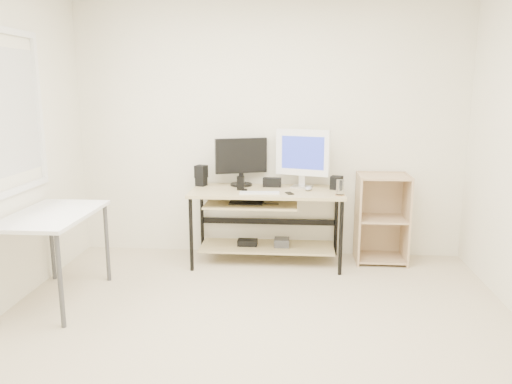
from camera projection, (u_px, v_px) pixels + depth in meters
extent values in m
cube|color=beige|center=(253.00, 345.00, 3.45)|extent=(4.00, 4.00, 0.01)
cube|color=white|center=(269.00, 131.00, 5.14)|extent=(4.00, 0.01, 2.60)
cube|color=white|center=(185.00, 270.00, 1.23)|extent=(4.00, 0.01, 2.60)
cube|color=white|center=(5.00, 113.00, 3.87)|extent=(0.01, 1.00, 1.20)
cube|color=tan|center=(267.00, 192.00, 4.92)|extent=(1.50, 0.65, 0.03)
cube|color=tan|center=(251.00, 204.00, 4.90)|extent=(0.90, 0.49, 0.02)
cube|color=tan|center=(267.00, 247.00, 5.08)|extent=(1.35, 0.46, 0.02)
cube|color=black|center=(246.00, 202.00, 4.90)|extent=(0.33, 0.22, 0.01)
cylinder|color=black|center=(272.00, 204.00, 4.83)|extent=(0.14, 0.01, 0.01)
cube|color=#404043|center=(282.00, 242.00, 5.06)|extent=(0.15, 0.15, 0.08)
cube|color=black|center=(248.00, 242.00, 5.09)|extent=(0.20, 0.12, 0.06)
cylinder|color=black|center=(191.00, 235.00, 4.77)|extent=(0.04, 0.04, 0.72)
cylinder|color=black|center=(202.00, 219.00, 5.32)|extent=(0.04, 0.04, 0.72)
cylinder|color=black|center=(341.00, 238.00, 4.66)|extent=(0.04, 0.04, 0.72)
cylinder|color=black|center=(336.00, 222.00, 5.22)|extent=(0.04, 0.04, 0.72)
cube|color=white|center=(52.00, 215.00, 4.01)|extent=(0.60, 1.00, 0.03)
cylinder|color=#404043|center=(52.00, 242.00, 4.56)|extent=(0.04, 0.04, 0.72)
cylinder|color=#404043|center=(60.00, 281.00, 3.62)|extent=(0.04, 0.04, 0.72)
cylinder|color=#404043|center=(107.00, 243.00, 4.52)|extent=(0.04, 0.04, 0.72)
cube|color=tan|center=(358.00, 218.00, 5.03)|extent=(0.02, 0.40, 0.90)
cube|color=tan|center=(406.00, 219.00, 4.99)|extent=(0.02, 0.40, 0.90)
cube|color=tan|center=(379.00, 214.00, 5.19)|extent=(0.50, 0.02, 0.90)
cube|color=tan|center=(380.00, 257.00, 5.09)|extent=(0.46, 0.38, 0.02)
cube|color=tan|center=(382.00, 219.00, 5.01)|extent=(0.46, 0.38, 0.02)
cube|color=tan|center=(384.00, 177.00, 4.92)|extent=(0.46, 0.38, 0.02)
cylinder|color=black|center=(241.00, 185.00, 5.14)|extent=(0.22, 0.22, 0.02)
cylinder|color=black|center=(241.00, 178.00, 5.12)|extent=(0.05, 0.05, 0.11)
cube|color=black|center=(241.00, 156.00, 5.08)|extent=(0.52, 0.23, 0.36)
cube|color=black|center=(241.00, 156.00, 5.05)|extent=(0.43, 0.16, 0.28)
cube|color=silver|center=(302.00, 187.00, 5.05)|extent=(0.20, 0.17, 0.02)
cylinder|color=silver|center=(302.00, 180.00, 5.03)|extent=(0.05, 0.05, 0.11)
cube|color=white|center=(303.00, 153.00, 4.98)|extent=(0.54, 0.22, 0.46)
cube|color=#2B39BB|center=(303.00, 153.00, 4.95)|extent=(0.44, 0.14, 0.37)
cube|color=white|center=(259.00, 193.00, 4.75)|extent=(0.38, 0.13, 0.01)
ellipsoid|color=#B7B7BC|center=(308.00, 188.00, 4.90)|extent=(0.09, 0.13, 0.04)
cube|color=black|center=(272.00, 182.00, 5.07)|extent=(0.19, 0.09, 0.09)
cube|color=black|center=(201.00, 182.00, 5.12)|extent=(0.12, 0.12, 0.09)
cube|color=black|center=(201.00, 172.00, 5.10)|extent=(0.14, 0.14, 0.13)
cube|color=black|center=(337.00, 183.00, 4.94)|extent=(0.14, 0.14, 0.13)
cube|color=black|center=(241.00, 183.00, 4.90)|extent=(0.07, 0.05, 0.14)
cylinder|color=black|center=(244.00, 190.00, 4.85)|extent=(0.07, 0.07, 0.02)
cube|color=black|center=(289.00, 193.00, 4.75)|extent=(0.09, 0.12, 0.01)
cylinder|color=#A27749|center=(340.00, 195.00, 4.68)|extent=(0.12, 0.12, 0.01)
cylinder|color=white|center=(340.00, 187.00, 4.66)|extent=(0.09, 0.09, 0.14)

